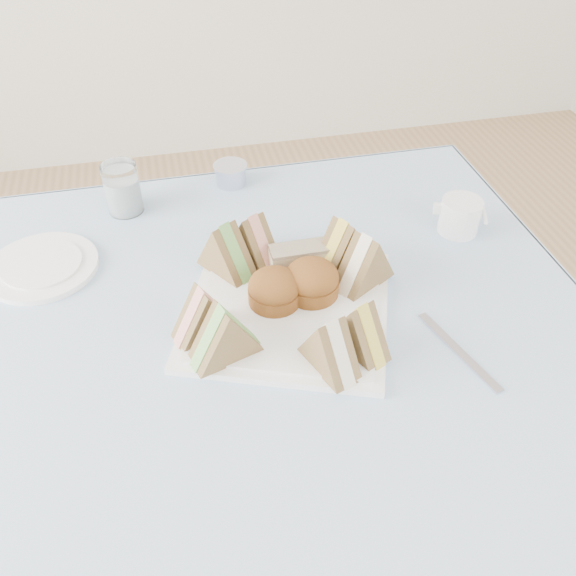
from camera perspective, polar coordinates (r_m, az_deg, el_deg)
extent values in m
plane|color=#9E7751|center=(1.56, -0.27, -24.11)|extent=(4.00, 4.00, 0.00)
cube|color=brown|center=(1.23, -0.33, -16.95)|extent=(0.90, 0.90, 0.74)
cube|color=silver|center=(0.94, -0.41, -4.85)|extent=(1.02, 1.02, 0.01)
cube|color=white|center=(0.97, 0.00, -1.95)|extent=(0.40, 0.40, 0.01)
cylinder|color=brown|center=(0.96, -1.28, -0.09)|extent=(0.11, 0.11, 0.06)
cylinder|color=brown|center=(0.97, 2.23, 0.73)|extent=(0.10, 0.10, 0.06)
cube|color=#C0AC8A|center=(1.02, 1.05, 2.82)|extent=(0.10, 0.04, 0.05)
cylinder|color=white|center=(1.14, -21.99, 1.86)|extent=(0.25, 0.25, 0.01)
cylinder|color=white|center=(1.22, -15.24, 8.98)|extent=(0.09, 0.09, 0.10)
cylinder|color=silver|center=(1.28, -5.38, 10.47)|extent=(0.09, 0.09, 0.04)
cube|color=silver|center=(0.95, 15.66, -5.69)|extent=(0.06, 0.18, 0.00)
cube|color=silver|center=(0.98, 8.21, -2.62)|extent=(0.07, 0.18, 0.00)
cylinder|color=white|center=(1.17, 15.79, 6.51)|extent=(0.09, 0.09, 0.07)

